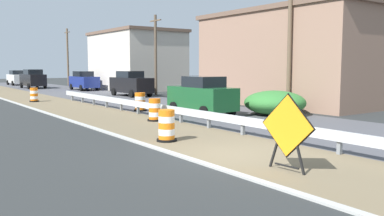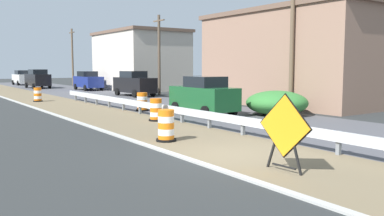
% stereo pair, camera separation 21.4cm
% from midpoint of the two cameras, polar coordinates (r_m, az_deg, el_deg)
% --- Properties ---
extents(ground_plane, '(160.00, 160.00, 0.00)m').
position_cam_midpoint_polar(ground_plane, '(11.90, 5.49, -6.59)').
color(ground_plane, '#2B2D2D').
extents(median_dirt_strip, '(4.03, 120.00, 0.01)m').
position_cam_midpoint_polar(median_dirt_strip, '(12.44, 8.37, -6.07)').
color(median_dirt_strip, '#706047').
rests_on(median_dirt_strip, ground).
extents(far_lane_asphalt, '(7.04, 120.00, 0.00)m').
position_cam_midpoint_polar(far_lane_asphalt, '(16.67, 22.40, -3.40)').
color(far_lane_asphalt, '#4C4C51').
rests_on(far_lane_asphalt, ground).
extents(curb_near_edge, '(0.20, 120.00, 0.11)m').
position_cam_midpoint_polar(curb_near_edge, '(11.13, 0.33, -7.43)').
color(curb_near_edge, '#ADADA8').
rests_on(curb_near_edge, ground).
extents(guardrail_median, '(0.18, 41.27, 0.71)m').
position_cam_midpoint_polar(guardrail_median, '(14.45, 10.17, -2.35)').
color(guardrail_median, silver).
rests_on(guardrail_median, ground).
extents(warning_sign_diamond, '(0.13, 1.60, 1.94)m').
position_cam_midpoint_polar(warning_sign_diamond, '(10.13, 13.49, -2.91)').
color(warning_sign_diamond, black).
rests_on(warning_sign_diamond, ground).
extents(traffic_barrel_nearest, '(0.70, 0.70, 1.09)m').
position_cam_midpoint_polar(traffic_barrel_nearest, '(13.91, -3.24, -2.68)').
color(traffic_barrel_nearest, orange).
rests_on(traffic_barrel_nearest, ground).
extents(traffic_barrel_close, '(0.69, 0.69, 1.06)m').
position_cam_midpoint_polar(traffic_barrel_close, '(19.10, -4.79, -0.40)').
color(traffic_barrel_close, orange).
rests_on(traffic_barrel_close, ground).
extents(traffic_barrel_mid, '(0.75, 0.75, 1.06)m').
position_cam_midpoint_polar(traffic_barrel_mid, '(23.45, -6.77, 0.76)').
color(traffic_barrel_mid, orange).
rests_on(traffic_barrel_mid, ground).
extents(traffic_barrel_far, '(0.66, 0.66, 1.01)m').
position_cam_midpoint_polar(traffic_barrel_far, '(31.41, -20.74, 1.68)').
color(traffic_barrel_far, orange).
rests_on(traffic_barrel_far, ground).
extents(car_lead_near_lane, '(2.15, 4.10, 2.00)m').
position_cam_midpoint_polar(car_lead_near_lane, '(60.18, -22.70, 3.98)').
color(car_lead_near_lane, silver).
rests_on(car_lead_near_lane, ground).
extents(car_trailing_near_lane, '(2.01, 4.69, 2.02)m').
position_cam_midpoint_polar(car_trailing_near_lane, '(44.99, -14.32, 3.76)').
color(car_trailing_near_lane, navy).
rests_on(car_trailing_near_lane, ground).
extents(car_lead_far_lane, '(1.94, 4.15, 2.04)m').
position_cam_midpoint_polar(car_lead_far_lane, '(21.33, 1.94, 1.74)').
color(car_lead_far_lane, '#195128').
rests_on(car_lead_far_lane, ground).
extents(car_mid_far_lane, '(2.08, 4.84, 2.15)m').
position_cam_midpoint_polar(car_mid_far_lane, '(35.28, -7.96, 3.44)').
color(car_mid_far_lane, black).
rests_on(car_mid_far_lane, ground).
extents(car_trailing_far_lane, '(2.07, 4.82, 2.19)m').
position_cam_midpoint_polar(car_trailing_far_lane, '(50.63, -20.82, 3.87)').
color(car_trailing_far_lane, black).
rests_on(car_trailing_far_lane, ground).
extents(roadside_shop_near, '(6.68, 12.59, 6.27)m').
position_cam_midpoint_polar(roadside_shop_near, '(28.18, 14.36, 6.91)').
color(roadside_shop_near, '#93705B').
rests_on(roadside_shop_near, ground).
extents(roadside_shop_far, '(7.16, 11.01, 6.36)m').
position_cam_midpoint_polar(roadside_shop_far, '(45.18, -7.20, 6.67)').
color(roadside_shop_far, beige).
rests_on(roadside_shop_far, ground).
extents(utility_pole_near, '(0.24, 1.80, 8.14)m').
position_cam_midpoint_polar(utility_pole_near, '(23.84, 14.18, 9.73)').
color(utility_pole_near, brown).
rests_on(utility_pole_near, ground).
extents(utility_pole_mid, '(0.24, 1.80, 7.07)m').
position_cam_midpoint_polar(utility_pole_mid, '(36.35, -4.49, 7.67)').
color(utility_pole_mid, brown).
rests_on(utility_pole_mid, ground).
extents(utility_pole_far, '(0.24, 1.80, 7.43)m').
position_cam_midpoint_polar(utility_pole_far, '(55.65, -16.40, 7.03)').
color(utility_pole_far, brown).
rests_on(utility_pole_far, ground).
extents(bush_roadside, '(3.24, 3.24, 1.29)m').
position_cam_midpoint_polar(bush_roadside, '(21.80, 12.14, 0.72)').
color(bush_roadside, '#337533').
rests_on(bush_roadside, ground).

